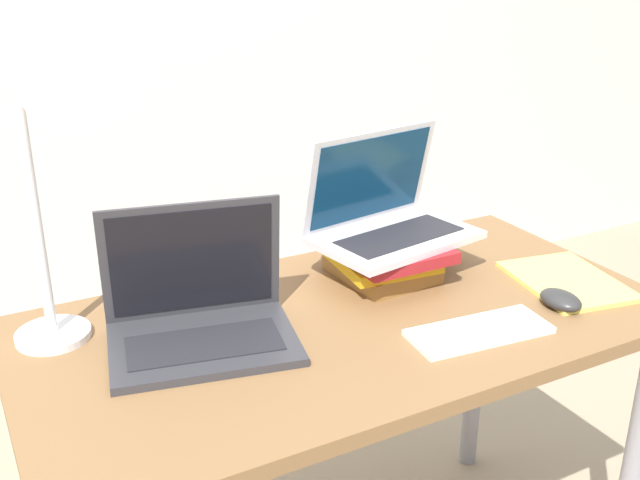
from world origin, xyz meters
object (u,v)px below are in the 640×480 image
(laptop_on_books, at_px, (387,217))
(wireless_keyboard, at_px, (479,331))
(laptop_left, at_px, (200,315))
(book_stack, at_px, (382,257))
(mouse, at_px, (561,300))
(desk_lamp, at_px, (65,110))
(notepad, at_px, (567,281))

(laptop_on_books, height_order, wireless_keyboard, laptop_on_books)
(laptop_left, bearing_deg, laptop_on_books, 10.90)
(laptop_left, xyz_separation_m, book_stack, (0.46, 0.08, -0.00))
(book_stack, height_order, laptop_on_books, laptop_on_books)
(book_stack, relative_size, laptop_on_books, 0.69)
(book_stack, xyz_separation_m, wireless_keyboard, (0.02, -0.31, -0.04))
(book_stack, bearing_deg, mouse, -51.39)
(mouse, bearing_deg, laptop_left, 162.09)
(book_stack, xyz_separation_m, mouse, (0.24, -0.30, -0.03))
(laptop_on_books, distance_m, mouse, 0.41)
(mouse, bearing_deg, wireless_keyboard, -177.53)
(mouse, height_order, desk_lamp, desk_lamp)
(book_stack, bearing_deg, laptop_left, -170.40)
(laptop_left, bearing_deg, notepad, -10.28)
(desk_lamp, bearing_deg, notepad, -14.16)
(book_stack, distance_m, desk_lamp, 0.75)
(laptop_left, bearing_deg, book_stack, 9.60)
(mouse, xyz_separation_m, notepad, (0.10, 0.08, -0.01))
(desk_lamp, bearing_deg, laptop_on_books, -0.93)
(laptop_left, bearing_deg, desk_lamp, 150.38)
(book_stack, height_order, wireless_keyboard, book_stack)
(laptop_on_books, distance_m, desk_lamp, 0.72)
(mouse, bearing_deg, desk_lamp, 159.53)
(book_stack, distance_m, mouse, 0.39)
(wireless_keyboard, distance_m, desk_lamp, 0.86)
(mouse, distance_m, notepad, 0.13)
(laptop_left, distance_m, laptop_on_books, 0.49)
(book_stack, relative_size, desk_lamp, 0.45)
(notepad, bearing_deg, laptop_left, 169.72)
(notepad, height_order, desk_lamp, desk_lamp)
(wireless_keyboard, height_order, mouse, mouse)
(book_stack, bearing_deg, laptop_on_books, 38.18)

